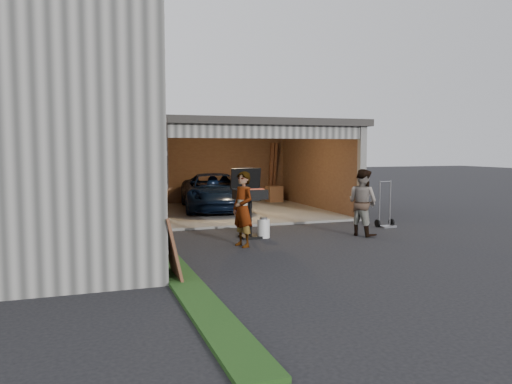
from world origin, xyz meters
TOP-DOWN VIEW (x-y plane):
  - ground at (0.00, 0.00)m, footprint 80.00×80.00m
  - groundcover_strip at (-2.25, -1.00)m, footprint 0.50×8.00m
  - garage at (0.76, 6.79)m, footprint 6.80×6.30m
  - minivan at (0.41, 6.90)m, footprint 2.58×4.53m
  - woman at (-0.50, 1.03)m, footprint 0.54×0.67m
  - man at (2.60, 1.37)m, footprint 0.85×0.94m
  - bbq_grill at (-0.02, 2.00)m, footprint 0.72×0.64m
  - propane_tank at (0.28, 1.87)m, footprint 0.31×0.31m
  - plywood_panel at (-2.40, -1.11)m, footprint 0.26×0.94m
  - hand_truck at (3.90, 2.30)m, footprint 0.51×0.39m

SIDE VIEW (x-z plane):
  - ground at x=0.00m, z-range 0.00..0.00m
  - groundcover_strip at x=-2.25m, z-range 0.00..0.06m
  - propane_tank at x=0.28m, z-range 0.00..0.43m
  - hand_truck at x=3.90m, z-range -0.38..0.85m
  - plywood_panel at x=-2.40m, z-range 0.00..1.03m
  - minivan at x=0.41m, z-range 0.00..1.19m
  - man at x=2.60m, z-range 0.00..1.59m
  - woman at x=-0.50m, z-range 0.00..1.59m
  - bbq_grill at x=-0.02m, z-range 0.15..1.76m
  - garage at x=0.76m, z-range 0.42..3.32m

